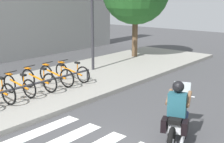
{
  "coord_description": "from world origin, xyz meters",
  "views": [
    {
      "loc": [
        -3.96,
        -3.37,
        3.2
      ],
      "look_at": [
        2.83,
        2.31,
        1.02
      ],
      "focal_mm": 48.89,
      "sensor_mm": 36.0,
      "label": 1
    }
  ],
  "objects_px": {
    "motorcycle": "(177,120)",
    "bicycle_6": "(56,75)",
    "bicycle_4": "(19,85)",
    "street_lamp": "(92,6)",
    "rider": "(178,107)",
    "bicycle_7": "(72,72)",
    "bike_rack": "(19,89)",
    "bicycle_5": "(39,80)"
  },
  "relations": [
    {
      "from": "bicycle_5",
      "to": "street_lamp",
      "type": "bearing_deg",
      "value": 11.2
    },
    {
      "from": "bicycle_4",
      "to": "bicycle_6",
      "type": "bearing_deg",
      "value": -0.03
    },
    {
      "from": "rider",
      "to": "bicycle_5",
      "type": "bearing_deg",
      "value": 89.21
    },
    {
      "from": "bicycle_5",
      "to": "bicycle_6",
      "type": "height_order",
      "value": "bicycle_6"
    },
    {
      "from": "bicycle_6",
      "to": "bicycle_7",
      "type": "relative_size",
      "value": 0.99
    },
    {
      "from": "rider",
      "to": "bicycle_5",
      "type": "height_order",
      "value": "rider"
    },
    {
      "from": "rider",
      "to": "bicycle_4",
      "type": "relative_size",
      "value": 0.91
    },
    {
      "from": "street_lamp",
      "to": "bicycle_5",
      "type": "bearing_deg",
      "value": -168.8
    },
    {
      "from": "motorcycle",
      "to": "bicycle_6",
      "type": "height_order",
      "value": "motorcycle"
    },
    {
      "from": "bicycle_4",
      "to": "bicycle_5",
      "type": "distance_m",
      "value": 0.75
    },
    {
      "from": "bicycle_5",
      "to": "bike_rack",
      "type": "distance_m",
      "value": 1.26
    },
    {
      "from": "motorcycle",
      "to": "street_lamp",
      "type": "distance_m",
      "value": 7.09
    },
    {
      "from": "bicycle_7",
      "to": "street_lamp",
      "type": "bearing_deg",
      "value": 19.84
    },
    {
      "from": "street_lamp",
      "to": "bicycle_6",
      "type": "bearing_deg",
      "value": -165.64
    },
    {
      "from": "bicycle_4",
      "to": "motorcycle",
      "type": "bearing_deg",
      "value": -81.6
    },
    {
      "from": "bicycle_6",
      "to": "bicycle_7",
      "type": "xyz_separation_m",
      "value": [
        0.75,
        0.0,
        -0.02
      ]
    },
    {
      "from": "motorcycle",
      "to": "bicycle_7",
      "type": "bearing_deg",
      "value": 73.7
    },
    {
      "from": "bicycle_7",
      "to": "bicycle_5",
      "type": "bearing_deg",
      "value": -179.97
    },
    {
      "from": "bicycle_4",
      "to": "street_lamp",
      "type": "xyz_separation_m",
      "value": [
        4.09,
        0.66,
        2.33
      ]
    },
    {
      "from": "bicycle_5",
      "to": "bike_rack",
      "type": "bearing_deg",
      "value": -153.88
    },
    {
      "from": "bicycle_5",
      "to": "bicycle_4",
      "type": "bearing_deg",
      "value": 179.95
    },
    {
      "from": "rider",
      "to": "bicycle_6",
      "type": "distance_m",
      "value": 5.23
    },
    {
      "from": "bicycle_4",
      "to": "street_lamp",
      "type": "bearing_deg",
      "value": 9.17
    },
    {
      "from": "bicycle_4",
      "to": "bike_rack",
      "type": "xyz_separation_m",
      "value": [
        -0.38,
        -0.55,
        0.09
      ]
    },
    {
      "from": "motorcycle",
      "to": "bicycle_5",
      "type": "relative_size",
      "value": 1.21
    },
    {
      "from": "rider",
      "to": "bicycle_6",
      "type": "height_order",
      "value": "rider"
    },
    {
      "from": "bike_rack",
      "to": "bicycle_4",
      "type": "bearing_deg",
      "value": 55.84
    },
    {
      "from": "bicycle_4",
      "to": "bicycle_7",
      "type": "relative_size",
      "value": 0.93
    },
    {
      "from": "bicycle_4",
      "to": "bicycle_7",
      "type": "height_order",
      "value": "bicycle_7"
    },
    {
      "from": "rider",
      "to": "bicycle_4",
      "type": "distance_m",
      "value": 5.21
    },
    {
      "from": "rider",
      "to": "bike_rack",
      "type": "xyz_separation_m",
      "value": [
        -1.06,
        4.6,
        -0.23
      ]
    },
    {
      "from": "bicycle_6",
      "to": "bicycle_4",
      "type": "bearing_deg",
      "value": 179.97
    },
    {
      "from": "motorcycle",
      "to": "bicycle_4",
      "type": "xyz_separation_m",
      "value": [
        -0.76,
        5.14,
        0.04
      ]
    },
    {
      "from": "bicycle_4",
      "to": "bike_rack",
      "type": "bearing_deg",
      "value": -124.16
    },
    {
      "from": "bicycle_6",
      "to": "bicycle_7",
      "type": "distance_m",
      "value": 0.75
    },
    {
      "from": "bicycle_6",
      "to": "bicycle_5",
      "type": "bearing_deg",
      "value": 179.99
    },
    {
      "from": "rider",
      "to": "bicycle_6",
      "type": "bearing_deg",
      "value": 80.92
    },
    {
      "from": "rider",
      "to": "bicycle_7",
      "type": "xyz_separation_m",
      "value": [
        1.58,
        5.16,
        -0.32
      ]
    },
    {
      "from": "bicycle_6",
      "to": "street_lamp",
      "type": "xyz_separation_m",
      "value": [
        2.58,
        0.66,
        2.31
      ]
    },
    {
      "from": "bicycle_4",
      "to": "bicycle_5",
      "type": "bearing_deg",
      "value": -0.05
    },
    {
      "from": "bicycle_7",
      "to": "bike_rack",
      "type": "xyz_separation_m",
      "value": [
        -2.64,
        -0.55,
        0.08
      ]
    },
    {
      "from": "bicycle_4",
      "to": "bike_rack",
      "type": "relative_size",
      "value": 0.27
    }
  ]
}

